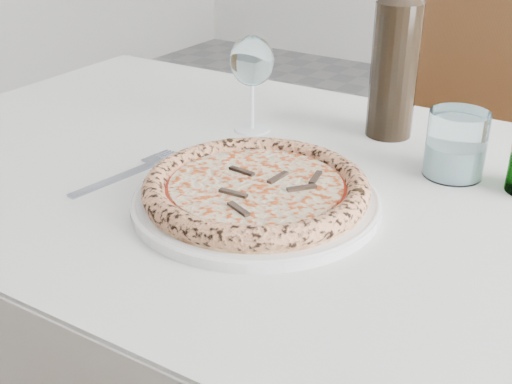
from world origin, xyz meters
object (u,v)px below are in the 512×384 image
Objects in this scene: chair_far at (444,140)px; wine_bottle at (395,57)px; dining_table at (292,233)px; wine_glass at (252,64)px; pizza at (256,188)px; tumbler at (455,149)px; plate at (256,199)px.

wine_bottle is (0.07, -0.59, 0.36)m from chair_far.
wine_glass reaches higher than dining_table.
pizza is 0.31m from tumbler.
pizza is at bearing -55.21° from wine_glass.
wine_glass reaches higher than plate.
wine_glass is at bearing 124.79° from plate.
tumbler is (0.19, 0.24, 0.02)m from pizza.
wine_bottle is at bearing 82.68° from plate.
chair_far reaches higher than wine_glass.
pizza is at bearing -127.97° from tumbler.
wine_glass is at bearing 124.79° from pizza.
wine_bottle is at bearing 28.26° from wine_glass.
dining_table is 0.34m from wine_bottle.
pizza is 3.10× the size of tumbler.
plate reaches higher than dining_table.
chair_far is 3.07× the size of pizza.
pizza reaches higher than plate.
chair_far is (-0.03, 0.83, -0.13)m from dining_table.
pizza is at bearing -88.32° from chair_far.
pizza is 0.96× the size of wine_bottle.
dining_table is 0.15m from pizza.
pizza is at bearing -97.32° from wine_bottle.
dining_table is 1.54× the size of chair_far.
tumbler reaches higher than pizza.
tumbler is at bearing -72.59° from chair_far.
wine_bottle is at bearing 79.73° from dining_table.
chair_far is 5.64× the size of wine_glass.
wine_bottle reaches higher than pizza.
tumbler reaches higher than plate.
plate is at bearing 60.00° from pizza.
plate is 0.02m from pizza.
tumbler is (0.19, 0.14, 0.13)m from dining_table.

